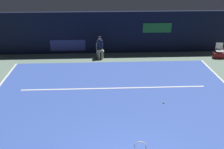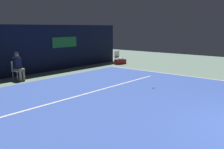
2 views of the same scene
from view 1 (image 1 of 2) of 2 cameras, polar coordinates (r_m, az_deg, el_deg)
name	(u,v)px [view 1 (image 1 of 2)]	position (r m, az deg, el deg)	size (l,w,h in m)	color
ground_plane	(116,109)	(10.78, 0.94, -7.36)	(31.01, 31.01, 0.00)	slate
court_surface	(116,109)	(10.78, 0.94, -7.33)	(10.89, 10.60, 0.01)	#3856B2
line_service	(114,88)	(12.40, 0.39, -2.94)	(8.50, 0.10, 0.01)	white
back_wall	(109,33)	(16.95, -0.61, 8.95)	(14.95, 0.33, 2.60)	black
line_judge_on_chair	(100,47)	(16.07, -2.58, 5.85)	(0.48, 0.56, 1.32)	white
courtside_chair_near	(219,49)	(17.48, 21.93, 4.98)	(0.50, 0.48, 0.88)	white
tennis_ball	(164,102)	(11.36, 10.98, -5.86)	(0.07, 0.07, 0.07)	#CCE033
equipment_bag	(220,56)	(17.49, 22.12, 3.77)	(0.84, 0.32, 0.32)	maroon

